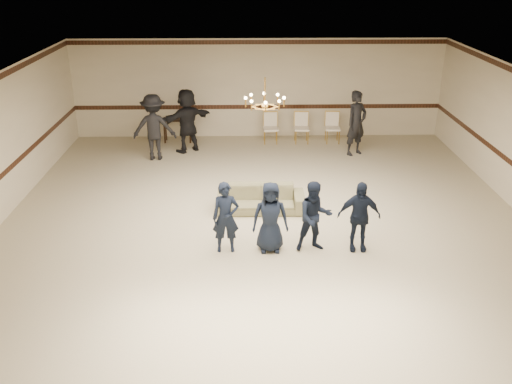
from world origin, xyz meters
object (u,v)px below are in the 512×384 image
banquet_chair_right (333,128)px  boy_b (270,217)px  console_table (178,130)px  boy_d (359,216)px  adult_left (154,127)px  banquet_chair_mid (302,128)px  chandelier (265,92)px  adult_mid (187,120)px  adult_right (356,123)px  settee (261,199)px  boy_a (226,218)px  banquet_chair_left (271,128)px  boy_c (315,217)px

banquet_chair_right → boy_b: bearing=-102.8°
console_table → banquet_chair_right: bearing=-2.3°
boy_d → banquet_chair_right: 7.09m
boy_b → console_table: (-2.66, 7.27, -0.36)m
adult_left → banquet_chair_mid: (4.48, 1.44, -0.49)m
chandelier → boy_d: (1.86, -1.83, -2.13)m
boy_d → console_table: 8.54m
adult_mid → banquet_chair_mid: size_ratio=2.01×
adult_left → adult_right: size_ratio=1.00×
adult_left → banquet_chair_right: adult_left is taller
boy_b → settee: boy_b is taller
boy_a → boy_b: 0.90m
boy_b → settee: bearing=92.4°
settee → adult_right: size_ratio=1.06×
boy_b → banquet_chair_left: (0.34, 7.07, -0.26)m
boy_c → adult_right: size_ratio=0.77×
adult_left → adult_right: 6.01m
banquet_chair_right → banquet_chair_left: bearing=-174.5°
settee → banquet_chair_left: size_ratio=2.12×
boy_b → adult_left: (-3.15, 5.63, 0.23)m
boy_a → adult_right: size_ratio=0.77×
boy_d → adult_right: size_ratio=0.77×
banquet_chair_left → banquet_chair_right: 2.00m
banquet_chair_left → console_table: (-3.00, 0.20, -0.10)m
boy_c → adult_mid: (-3.15, 6.33, 0.23)m
boy_d → settee: 2.77m
boy_a → boy_b: size_ratio=1.00×
boy_d → boy_b: bearing=-178.3°
adult_right → banquet_chair_mid: size_ratio=2.01×
chandelier → settee: chandelier is taller
banquet_chair_left → boy_c: bearing=-89.6°
boy_d → console_table: (-4.46, 7.27, -0.36)m
boy_d → console_table: bearing=123.3°
banquet_chair_mid → boy_d: bearing=-83.7°
adult_left → boy_d: bearing=129.9°
adult_left → console_table: bearing=-107.9°
boy_a → console_table: (-1.76, 7.27, -0.36)m
boy_c → banquet_chair_left: size_ratio=1.54×
banquet_chair_left → adult_mid: bearing=-168.1°
adult_left → banquet_chair_right: 5.69m
banquet_chair_right → console_table: banquet_chair_right is taller
boy_c → banquet_chair_left: boy_c is taller
adult_right → console_table: adult_right is taller
chandelier → boy_d: size_ratio=0.63×
boy_b → banquet_chair_right: (2.34, 7.07, -0.26)m
banquet_chair_mid → banquet_chair_right: (1.00, 0.00, 0.00)m
boy_b → boy_d: bearing=-1.5°
boy_a → adult_right: bearing=54.6°
banquet_chair_left → banquet_chair_mid: (1.00, 0.00, 0.00)m
boy_b → boy_a: bearing=178.5°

